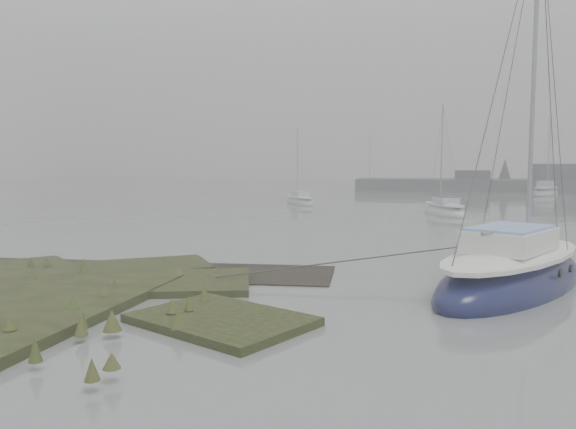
# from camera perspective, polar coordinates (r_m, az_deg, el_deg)

# --- Properties ---
(ground) EXTENTS (160.00, 160.00, 0.00)m
(ground) POSITION_cam_1_polar(r_m,az_deg,el_deg) (41.66, 7.51, 0.57)
(ground) COLOR slate
(ground) RESTS_ON ground
(sailboat_main) EXTENTS (5.90, 8.04, 10.94)m
(sailboat_main) POSITION_cam_1_polar(r_m,az_deg,el_deg) (16.21, 21.87, -5.84)
(sailboat_main) COLOR #13163B
(sailboat_main) RESTS_ON ground
(sailboat_white) EXTENTS (3.59, 5.84, 7.84)m
(sailboat_white) POSITION_cam_1_polar(r_m,az_deg,el_deg) (38.31, 15.60, 0.38)
(sailboat_white) COLOR silver
(sailboat_white) RESTS_ON ground
(sailboat_far_a) EXTENTS (3.97, 5.01, 6.92)m
(sailboat_far_a) POSITION_cam_1_polar(r_m,az_deg,el_deg) (46.23, 1.22, 1.33)
(sailboat_far_a) COLOR silver
(sailboat_far_a) RESTS_ON ground
(sailboat_far_b) EXTENTS (4.36, 7.07, 9.48)m
(sailboat_far_b) POSITION_cam_1_polar(r_m,az_deg,el_deg) (65.32, 24.70, 2.06)
(sailboat_far_b) COLOR #ABAFB6
(sailboat_far_b) RESTS_ON ground
(sailboat_far_c) EXTENTS (5.66, 4.50, 7.82)m
(sailboat_far_c) POSITION_cam_1_polar(r_m,az_deg,el_deg) (74.28, 8.73, 2.76)
(sailboat_far_c) COLOR #A6AAAF
(sailboat_far_c) RESTS_ON ground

